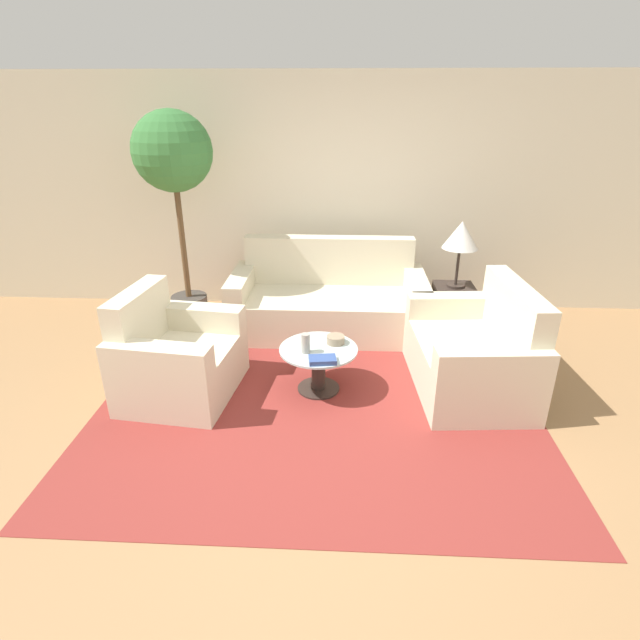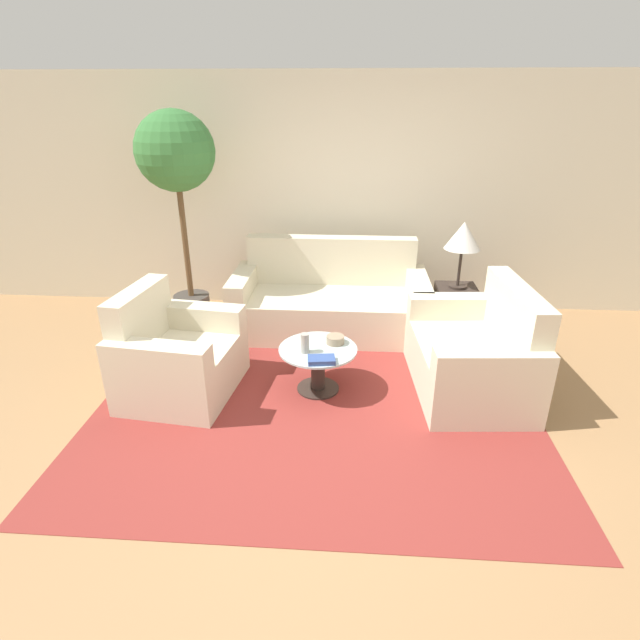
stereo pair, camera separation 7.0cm
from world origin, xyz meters
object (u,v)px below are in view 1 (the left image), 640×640
at_px(potted_plant, 174,169).
at_px(sofa_main, 328,302).
at_px(table_lamp, 461,236).
at_px(armchair, 174,360).
at_px(book_stack, 323,360).
at_px(coffee_table, 319,363).
at_px(bowl, 336,339).
at_px(vase, 306,343).
at_px(loveseat, 477,355).

bearing_deg(potted_plant, sofa_main, -0.35).
bearing_deg(sofa_main, table_lamp, -3.14).
height_order(armchair, book_stack, armchair).
height_order(sofa_main, book_stack, sofa_main).
xyz_separation_m(coffee_table, book_stack, (0.05, -0.24, 0.16)).
relative_size(sofa_main, bowl, 13.34).
bearing_deg(coffee_table, vase, -143.25).
bearing_deg(vase, coffee_table, 36.75).
bearing_deg(table_lamp, vase, -138.56).
bearing_deg(coffee_table, potted_plant, 139.09).
distance_m(armchair, bowl, 1.37).
bearing_deg(armchair, potted_plant, 18.17).
bearing_deg(potted_plant, coffee_table, -40.91).
height_order(armchair, table_lamp, table_lamp).
xyz_separation_m(vase, bowl, (0.24, 0.18, -0.05)).
bearing_deg(bowl, armchair, -172.17).
xyz_separation_m(table_lamp, potted_plant, (-2.85, 0.08, 0.62)).
distance_m(table_lamp, book_stack, 2.06).
relative_size(coffee_table, bowl, 4.34).
distance_m(sofa_main, bowl, 1.19).
height_order(loveseat, bowl, loveseat).
bearing_deg(bowl, loveseat, 1.58).
distance_m(armchair, potted_plant, 1.97).
bearing_deg(sofa_main, bowl, -84.84).
bearing_deg(loveseat, armchair, -89.16).
bearing_deg(loveseat, sofa_main, -134.96).
distance_m(armchair, coffee_table, 1.22).
height_order(bowl, book_stack, bowl).
xyz_separation_m(armchair, potted_plant, (-0.28, 1.38, 1.38)).
relative_size(armchair, book_stack, 4.64).
height_order(table_lamp, potted_plant, potted_plant).
bearing_deg(sofa_main, vase, -95.72).
distance_m(armchair, vase, 1.13).
relative_size(coffee_table, book_stack, 2.86).
height_order(armchair, bowl, armchair).
distance_m(coffee_table, vase, 0.26).
relative_size(armchair, vase, 6.44).
relative_size(table_lamp, potted_plant, 0.31).
bearing_deg(table_lamp, coffee_table, -138.23).
bearing_deg(vase, sofa_main, 84.28).
bearing_deg(bowl, coffee_table, -143.63).
relative_size(potted_plant, vase, 13.39).
distance_m(potted_plant, bowl, 2.37).
relative_size(armchair, potted_plant, 0.48).
distance_m(bowl, book_stack, 0.35).
bearing_deg(potted_plant, armchair, -78.56).
height_order(potted_plant, vase, potted_plant).
height_order(sofa_main, potted_plant, potted_plant).
height_order(coffee_table, table_lamp, table_lamp).
height_order(loveseat, coffee_table, loveseat).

